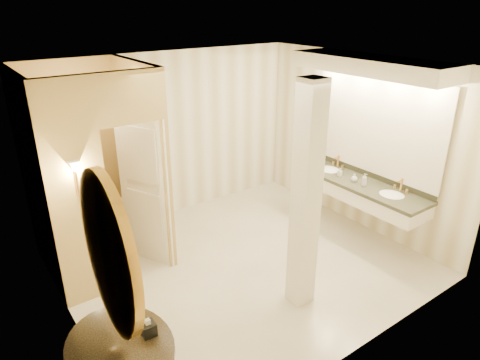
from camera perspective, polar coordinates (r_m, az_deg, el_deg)
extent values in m
plane|color=beige|center=(6.10, 0.29, -11.04)|extent=(4.50, 4.50, 0.00)
plane|color=white|center=(5.11, 0.35, 14.97)|extent=(4.50, 4.50, 0.00)
cube|color=white|center=(7.08, -9.31, 5.73)|extent=(4.50, 0.02, 2.70)
cube|color=white|center=(4.18, 16.84, -7.62)|extent=(4.50, 0.02, 2.70)
cube|color=white|center=(4.63, -22.90, -5.40)|extent=(0.02, 4.00, 2.70)
cube|color=white|center=(6.95, 15.53, 4.86)|extent=(0.02, 4.00, 2.70)
cube|color=tan|center=(6.12, -12.76, 2.70)|extent=(0.10, 1.50, 2.70)
cube|color=tan|center=(5.14, -20.81, -2.28)|extent=(0.65, 0.10, 2.70)
cube|color=tan|center=(5.02, -14.49, 10.65)|extent=(0.80, 0.10, 0.60)
cube|color=white|center=(5.83, -12.54, -1.50)|extent=(0.40, 0.74, 2.10)
cylinder|color=gold|center=(5.00, -20.90, -0.48)|extent=(0.03, 0.03, 0.30)
cone|color=white|center=(4.92, -21.23, 1.65)|extent=(0.14, 0.14, 0.14)
cube|color=white|center=(6.77, 15.36, -1.26)|extent=(0.60, 2.20, 0.24)
cube|color=black|center=(6.72, 15.47, -0.32)|extent=(0.64, 2.24, 0.05)
cube|color=black|center=(6.90, 17.01, 0.75)|extent=(0.03, 2.20, 0.10)
ellipsoid|color=white|center=(6.41, 19.52, -2.18)|extent=(0.40, 0.44, 0.15)
cylinder|color=gold|center=(6.52, 20.70, -0.69)|extent=(0.03, 0.03, 0.22)
ellipsoid|color=white|center=(7.08, 11.76, 1.07)|extent=(0.40, 0.44, 0.15)
cylinder|color=gold|center=(7.17, 12.94, 2.37)|extent=(0.03, 0.03, 0.22)
cube|color=white|center=(6.66, 17.75, 6.97)|extent=(0.03, 2.20, 1.40)
cube|color=white|center=(6.27, 17.17, 14.46)|extent=(0.75, 2.40, 0.22)
cylinder|color=black|center=(3.78, -15.71, -20.65)|extent=(1.03, 1.03, 0.05)
cylinder|color=gold|center=(3.27, -16.97, -9.60)|extent=(0.07, 1.03, 1.03)
cylinder|color=white|center=(3.28, -16.31, -9.41)|extent=(0.02, 0.83, 0.83)
cube|color=white|center=(4.82, 8.76, -2.64)|extent=(0.25, 0.25, 2.70)
cube|color=black|center=(3.76, -12.12, -18.86)|extent=(0.12, 0.12, 0.11)
imported|color=white|center=(6.81, -16.94, -4.68)|extent=(0.51, 0.77, 0.73)
imported|color=beige|center=(6.81, 13.17, 1.04)|extent=(0.06, 0.06, 0.13)
imported|color=silver|center=(6.65, 15.00, 0.30)|extent=(0.12, 0.12, 0.12)
imported|color=#C6B28C|center=(6.53, 16.25, 0.03)|extent=(0.09, 0.09, 0.19)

